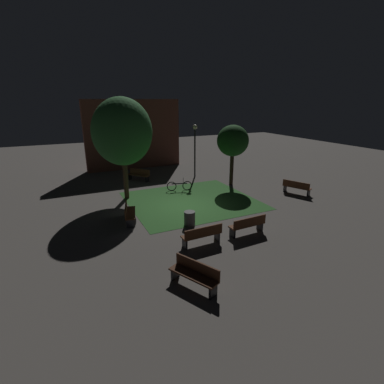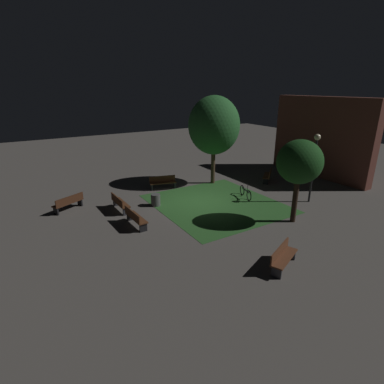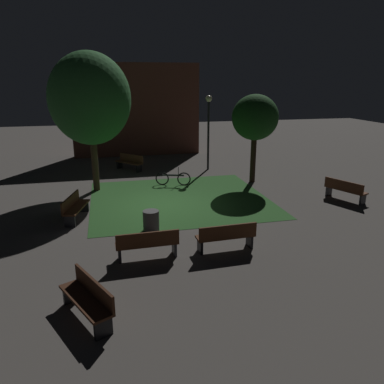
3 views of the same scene
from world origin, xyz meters
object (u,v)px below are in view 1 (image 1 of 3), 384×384
at_px(tree_lawn_side, 233,141).
at_px(trash_bin, 190,218).
at_px(bench_path_side, 195,274).
at_px(bicycle, 179,186).
at_px(bench_front_right, 129,212).
at_px(lamp_post_path_center, 195,141).
at_px(bench_front_left, 202,234).
at_px(bench_near_trees, 296,187).
at_px(tree_back_right, 122,132).
at_px(bench_back_row, 139,174).
at_px(bench_corner, 248,225).

bearing_deg(tree_lawn_side, trash_bin, -138.00).
xyz_separation_m(bench_path_side, bicycle, (3.68, 9.99, -0.14)).
bearing_deg(bench_front_right, lamp_post_path_center, 43.44).
relative_size(bench_front_left, trash_bin, 2.54).
bearing_deg(bench_front_right, bench_near_trees, -1.41).
height_order(bench_front_right, tree_lawn_side, tree_lawn_side).
bearing_deg(tree_back_right, bench_back_row, 64.09).
xyz_separation_m(bench_back_row, trash_bin, (0.06, -9.21, -0.12)).
xyz_separation_m(bench_path_side, tree_lawn_side, (7.71, 9.76, 2.71)).
xyz_separation_m(bench_near_trees, bench_back_row, (-8.57, 7.72, 0.00)).
xyz_separation_m(bench_front_left, bench_front_right, (-2.26, 3.84, 0.00)).
bearing_deg(bench_corner, bench_front_right, 140.32).
bearing_deg(trash_bin, tree_lawn_side, 42.00).
relative_size(bench_front_right, bench_back_row, 1.10).
xyz_separation_m(bench_near_trees, trash_bin, (-8.51, -1.49, -0.12)).
xyz_separation_m(bench_front_right, bench_near_trees, (11.12, -0.27, 0.00)).
distance_m(bench_front_left, tree_lawn_side, 9.92).
height_order(lamp_post_path_center, bicycle, lamp_post_path_center).
distance_m(bench_front_right, bench_near_trees, 11.13).
bearing_deg(bench_front_left, tree_back_right, 101.42).
xyz_separation_m(bench_front_left, bench_near_trees, (8.87, 3.57, 0.00)).
distance_m(bench_back_row, lamp_post_path_center, 5.07).
xyz_separation_m(bench_front_left, trash_bin, (0.36, 2.08, -0.12)).
bearing_deg(tree_lawn_side, bench_back_row, 145.72).
height_order(bench_front_left, tree_lawn_side, tree_lawn_side).
relative_size(bench_back_row, tree_lawn_side, 0.39).
bearing_deg(bench_front_right, trash_bin, -34.00).
height_order(bench_near_trees, bicycle, bicycle).
distance_m(bench_path_side, lamp_post_path_center, 14.52).
xyz_separation_m(lamp_post_path_center, trash_bin, (-4.33, -8.34, -2.50)).
relative_size(trash_bin, bicycle, 0.43).
relative_size(bench_path_side, bench_back_row, 1.08).
relative_size(tree_lawn_side, lamp_post_path_center, 1.04).
distance_m(bench_front_left, bench_front_right, 4.45).
xyz_separation_m(bench_path_side, bench_near_trees, (10.43, 6.03, 0.00)).
distance_m(bench_path_side, tree_back_right, 10.66).
xyz_separation_m(bench_front_right, tree_back_right, (0.73, 3.69, 3.68)).
bearing_deg(tree_back_right, bench_near_trees, -20.90).
height_order(bench_front_left, bench_corner, same).
bearing_deg(bicycle, bench_corner, -88.06).
bearing_deg(bench_back_row, bicycle, -64.16).
relative_size(bench_front_right, bicycle, 1.12).
xyz_separation_m(bench_corner, bench_back_row, (-2.07, 11.28, 0.00)).
bearing_deg(bench_near_trees, bench_front_right, 178.59).
height_order(bench_corner, bicycle, bicycle).
distance_m(bench_near_trees, lamp_post_path_center, 8.37).
xyz_separation_m(bench_front_right, bicycle, (4.37, 3.69, -0.14)).
bearing_deg(tree_back_right, bench_path_side, -90.20).
distance_m(tree_lawn_side, trash_bin, 8.29).
height_order(bench_corner, bench_back_row, same).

